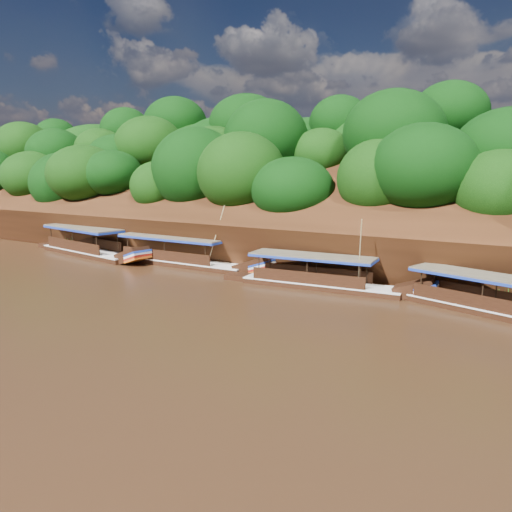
{
  "coord_description": "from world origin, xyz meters",
  "views": [
    {
      "loc": [
        14.48,
        -23.42,
        8.11
      ],
      "look_at": [
        -4.32,
        7.0,
        1.82
      ],
      "focal_mm": 35.0,
      "sensor_mm": 36.0,
      "label": 1
    }
  ],
  "objects": [
    {
      "name": "boat_3",
      "position": [
        -22.8,
        7.71,
        0.6
      ],
      "size": [
        14.95,
        4.47,
        3.14
      ],
      "rotation": [
        0.0,
        0.0,
        -0.16
      ],
      "color": "black",
      "rests_on": "ground"
    },
    {
      "name": "boat_1",
      "position": [
        1.41,
        7.36,
        0.51
      ],
      "size": [
        13.22,
        3.15,
        5.43
      ],
      "rotation": [
        0.0,
        0.0,
        0.09
      ],
      "color": "black",
      "rests_on": "ground"
    },
    {
      "name": "reeds",
      "position": [
        -2.63,
        9.73,
        0.84
      ],
      "size": [
        50.18,
        2.26,
        1.93
      ],
      "color": "#275B16",
      "rests_on": "ground"
    },
    {
      "name": "riverbank",
      "position": [
        -0.01,
        22.73,
        1.89
      ],
      "size": [
        120.0,
        30.06,
        19.4
      ],
      "color": "black",
      "rests_on": "ground"
    },
    {
      "name": "boat_2",
      "position": [
        -12.1,
        8.57,
        0.55
      ],
      "size": [
        15.47,
        2.6,
        5.71
      ],
      "rotation": [
        0.0,
        0.0,
        0.01
      ],
      "color": "black",
      "rests_on": "ground"
    },
    {
      "name": "ground",
      "position": [
        0.0,
        0.0,
        0.0
      ],
      "size": [
        160.0,
        160.0,
        0.0
      ],
      "primitive_type": "plane",
      "color": "black",
      "rests_on": "ground"
    }
  ]
}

